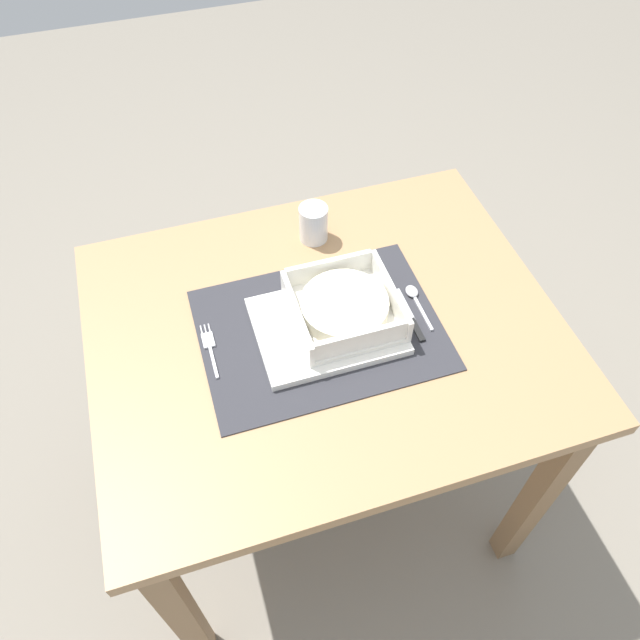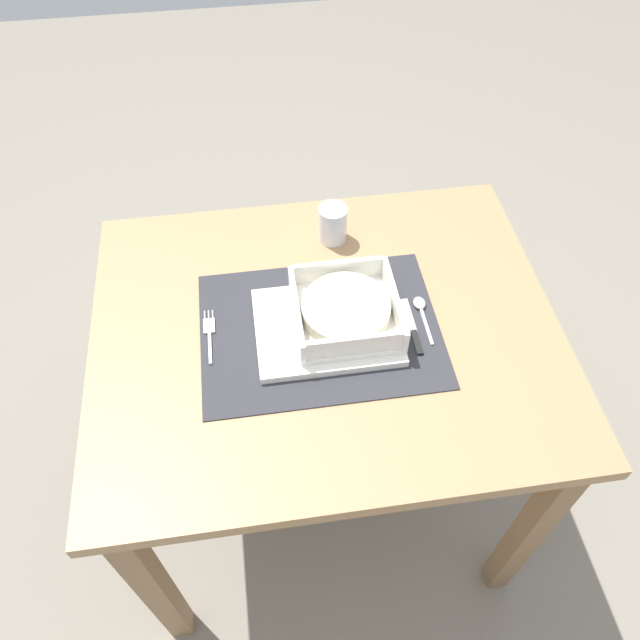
{
  "view_description": "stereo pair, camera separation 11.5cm",
  "coord_description": "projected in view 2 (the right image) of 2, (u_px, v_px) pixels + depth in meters",
  "views": [
    {
      "loc": [
        -0.23,
        -0.69,
        1.67
      ],
      "look_at": [
        -0.01,
        -0.01,
        0.76
      ],
      "focal_mm": 34.4,
      "sensor_mm": 36.0,
      "label": 1
    },
    {
      "loc": [
        -0.12,
        -0.72,
        1.67
      ],
      "look_at": [
        -0.01,
        -0.01,
        0.76
      ],
      "focal_mm": 34.4,
      "sensor_mm": 36.0,
      "label": 2
    }
  ],
  "objects": [
    {
      "name": "drinking_glass",
      "position": [
        333.0,
        225.0,
        1.31
      ],
      "size": [
        0.06,
        0.06,
        0.08
      ],
      "color": "white",
      "rests_on": "dining_table"
    },
    {
      "name": "fork",
      "position": [
        209.0,
        332.0,
        1.17
      ],
      "size": [
        0.02,
        0.13,
        0.0
      ],
      "rotation": [
        0.0,
        0.0,
        0.04
      ],
      "color": "silver",
      "rests_on": "placemat"
    },
    {
      "name": "ground_plane",
      "position": [
        324.0,
        483.0,
        1.76
      ],
      "size": [
        6.0,
        6.0,
        0.0
      ],
      "primitive_type": "plane",
      "color": "gray"
    },
    {
      "name": "placemat",
      "position": [
        320.0,
        329.0,
        1.18
      ],
      "size": [
        0.46,
        0.34,
        0.0
      ],
      "primitive_type": "cube",
      "color": "#2D2D33",
      "rests_on": "dining_table"
    },
    {
      "name": "butter_knife",
      "position": [
        413.0,
        329.0,
        1.17
      ],
      "size": [
        0.01,
        0.14,
        0.01
      ],
      "rotation": [
        0.0,
        0.0,
        -0.01
      ],
      "color": "black",
      "rests_on": "placemat"
    },
    {
      "name": "serving_plate",
      "position": [
        326.0,
        327.0,
        1.17
      ],
      "size": [
        0.27,
        0.21,
        0.02
      ],
      "primitive_type": "cube",
      "color": "white",
      "rests_on": "placemat"
    },
    {
      "name": "dining_table",
      "position": [
        325.0,
        359.0,
        1.27
      ],
      "size": [
        0.9,
        0.74,
        0.73
      ],
      "color": "#A37A51",
      "rests_on": "ground"
    },
    {
      "name": "spoon",
      "position": [
        421.0,
        308.0,
        1.2
      ],
      "size": [
        0.02,
        0.12,
        0.01
      ],
      "rotation": [
        0.0,
        0.0,
        -0.04
      ],
      "color": "silver",
      "rests_on": "placemat"
    },
    {
      "name": "porridge_bowl",
      "position": [
        345.0,
        309.0,
        1.16
      ],
      "size": [
        0.2,
        0.2,
        0.06
      ],
      "color": "white",
      "rests_on": "serving_plate"
    }
  ]
}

